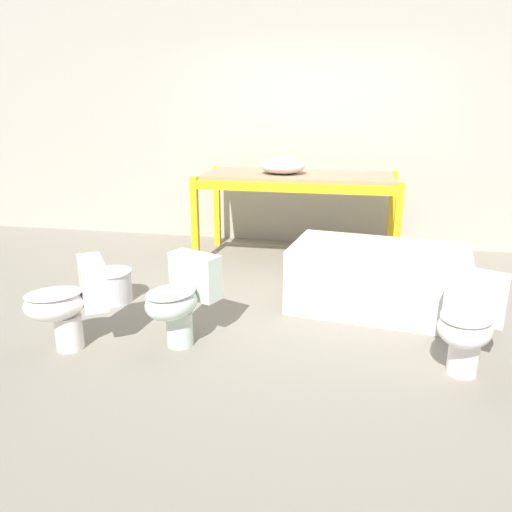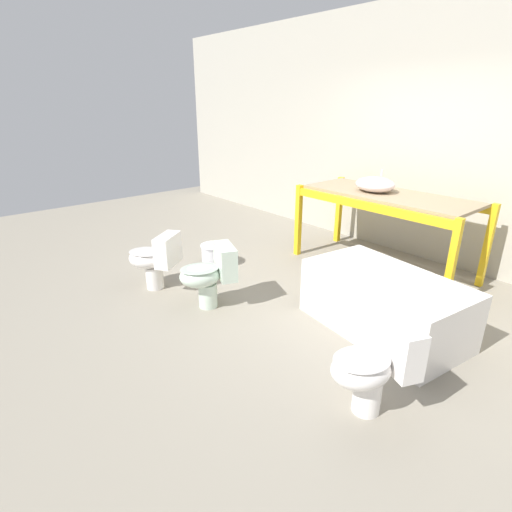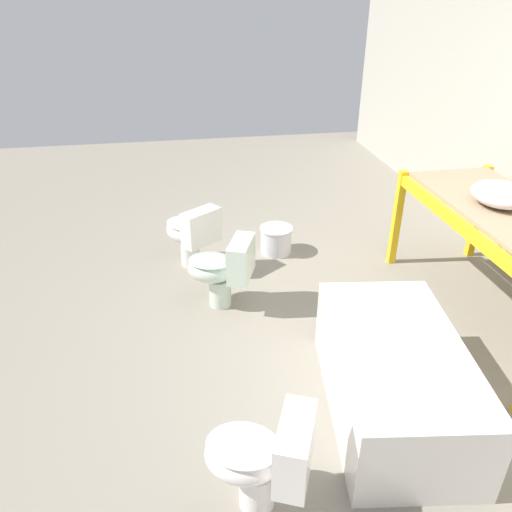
{
  "view_description": "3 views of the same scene",
  "coord_description": "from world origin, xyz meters",
  "px_view_note": "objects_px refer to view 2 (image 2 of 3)",
  "views": [
    {
      "loc": [
        0.56,
        -4.31,
        1.72
      ],
      "look_at": [
        -0.15,
        -0.79,
        0.6
      ],
      "focal_mm": 35.0,
      "sensor_mm": 36.0,
      "label": 1
    },
    {
      "loc": [
        2.49,
        -3.18,
        2.01
      ],
      "look_at": [
        -0.29,
        -0.8,
        0.58
      ],
      "focal_mm": 28.0,
      "sensor_mm": 36.0,
      "label": 2
    },
    {
      "loc": [
        3.04,
        -1.48,
        2.52
      ],
      "look_at": [
        -0.37,
        -0.88,
        0.61
      ],
      "focal_mm": 35.0,
      "sensor_mm": 36.0,
      "label": 3
    }
  ],
  "objects_px": {
    "toilet_near": "(209,274)",
    "toilet_far": "(374,365)",
    "sink_basin": "(375,184)",
    "toilet_extra": "(155,258)",
    "bucket_white": "(214,255)",
    "bathtub_main": "(385,299)"
  },
  "relations": [
    {
      "from": "toilet_far",
      "to": "bathtub_main",
      "type": "bearing_deg",
      "value": 142.05
    },
    {
      "from": "toilet_extra",
      "to": "bucket_white",
      "type": "relative_size",
      "value": 1.92
    },
    {
      "from": "sink_basin",
      "to": "bucket_white",
      "type": "xyz_separation_m",
      "value": [
        -1.29,
        -1.51,
        -0.91
      ]
    },
    {
      "from": "sink_basin",
      "to": "toilet_extra",
      "type": "bearing_deg",
      "value": -115.96
    },
    {
      "from": "sink_basin",
      "to": "toilet_near",
      "type": "bearing_deg",
      "value": -100.73
    },
    {
      "from": "toilet_near",
      "to": "toilet_far",
      "type": "xyz_separation_m",
      "value": [
        1.96,
        -0.02,
        0.0
      ]
    },
    {
      "from": "sink_basin",
      "to": "bucket_white",
      "type": "bearing_deg",
      "value": -130.6
    },
    {
      "from": "bathtub_main",
      "to": "bucket_white",
      "type": "bearing_deg",
      "value": -164.83
    },
    {
      "from": "toilet_near",
      "to": "toilet_extra",
      "type": "xyz_separation_m",
      "value": [
        -0.75,
        -0.22,
        0.0
      ]
    },
    {
      "from": "toilet_near",
      "to": "bucket_white",
      "type": "distance_m",
      "value": 1.13
    },
    {
      "from": "sink_basin",
      "to": "toilet_near",
      "type": "relative_size",
      "value": 0.75
    },
    {
      "from": "sink_basin",
      "to": "toilet_near",
      "type": "height_order",
      "value": "sink_basin"
    },
    {
      "from": "sink_basin",
      "to": "toilet_far",
      "type": "relative_size",
      "value": 0.74
    },
    {
      "from": "bathtub_main",
      "to": "bucket_white",
      "type": "relative_size",
      "value": 4.47
    },
    {
      "from": "toilet_far",
      "to": "toilet_near",
      "type": "bearing_deg",
      "value": -157.45
    },
    {
      "from": "bathtub_main",
      "to": "toilet_extra",
      "type": "distance_m",
      "value": 2.47
    },
    {
      "from": "toilet_near",
      "to": "toilet_far",
      "type": "distance_m",
      "value": 1.96
    },
    {
      "from": "toilet_near",
      "to": "sink_basin",
      "type": "bearing_deg",
      "value": 101.33
    },
    {
      "from": "toilet_extra",
      "to": "sink_basin",
      "type": "bearing_deg",
      "value": 119.09
    },
    {
      "from": "toilet_extra",
      "to": "toilet_far",
      "type": "bearing_deg",
      "value": 59.26
    },
    {
      "from": "toilet_far",
      "to": "toilet_extra",
      "type": "height_order",
      "value": "same"
    },
    {
      "from": "bathtub_main",
      "to": "toilet_far",
      "type": "xyz_separation_m",
      "value": [
        0.54,
        -0.98,
        0.05
      ]
    }
  ]
}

